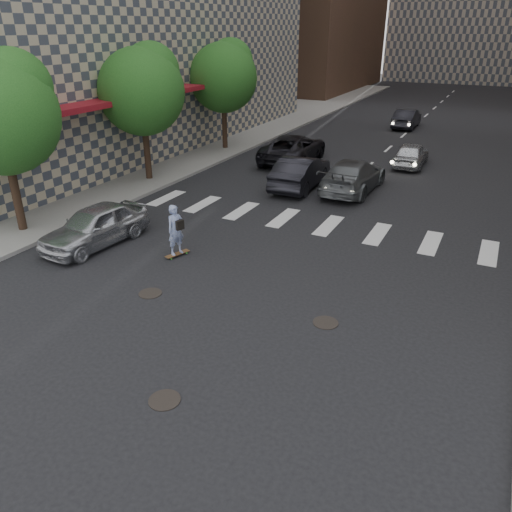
{
  "coord_description": "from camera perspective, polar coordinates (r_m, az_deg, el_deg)",
  "views": [
    {
      "loc": [
        6.74,
        -9.21,
        7.37
      ],
      "look_at": [
        0.91,
        2.54,
        1.3
      ],
      "focal_mm": 35.0,
      "sensor_mm": 36.0,
      "label": 1
    }
  ],
  "objects": [
    {
      "name": "traffic_car_b",
      "position": [
        24.93,
        11.06,
        9.02
      ],
      "size": [
        2.28,
        5.34,
        1.53
      ],
      "primitive_type": "imported",
      "rotation": [
        0.0,
        0.0,
        3.12
      ],
      "color": "#55595D",
      "rests_on": "ground"
    },
    {
      "name": "traffic_car_d",
      "position": [
        30.46,
        17.31,
        11.05
      ],
      "size": [
        1.67,
        4.02,
        1.36
      ],
      "primitive_type": "imported",
      "rotation": [
        0.0,
        0.0,
        3.16
      ],
      "color": "silver",
      "rests_on": "ground"
    },
    {
      "name": "manhole_b",
      "position": [
        15.46,
        -11.99,
        -4.19
      ],
      "size": [
        0.7,
        0.7,
        0.02
      ],
      "primitive_type": "cylinder",
      "color": "black",
      "rests_on": "ground"
    },
    {
      "name": "skateboarder",
      "position": [
        17.38,
        -9.15,
        2.95
      ],
      "size": [
        0.61,
        0.97,
        1.88
      ],
      "rotation": [
        0.0,
        0.0,
        -0.33
      ],
      "color": "brown",
      "rests_on": "ground"
    },
    {
      "name": "manhole_c",
      "position": [
        13.85,
        7.95,
        -7.55
      ],
      "size": [
        0.7,
        0.7,
        0.02
      ],
      "primitive_type": "cylinder",
      "color": "black",
      "rests_on": "ground"
    },
    {
      "name": "manhole_a",
      "position": [
        11.4,
        -10.41,
        -15.88
      ],
      "size": [
        0.7,
        0.7,
        0.02
      ],
      "primitive_type": "cylinder",
      "color": "black",
      "rests_on": "ground"
    },
    {
      "name": "traffic_car_e",
      "position": [
        42.36,
        16.85,
        14.8
      ],
      "size": [
        1.53,
        4.39,
        1.45
      ],
      "primitive_type": "imported",
      "rotation": [
        0.0,
        0.0,
        3.14
      ],
      "color": "black",
      "rests_on": "ground"
    },
    {
      "name": "sidewalk_left",
      "position": [
        36.85,
        -9.7,
        13.08
      ],
      "size": [
        13.0,
        80.0,
        0.15
      ],
      "primitive_type": "cube",
      "color": "gray",
      "rests_on": "ground"
    },
    {
      "name": "tree_b",
      "position": [
        26.15,
        -12.72,
        18.29
      ],
      "size": [
        4.2,
        4.2,
        6.6
      ],
      "color": "#382619",
      "rests_on": "sidewalk_left"
    },
    {
      "name": "traffic_car_a",
      "position": [
        25.1,
        5.11,
        9.54
      ],
      "size": [
        1.86,
        4.86,
        1.58
      ],
      "primitive_type": "imported",
      "rotation": [
        0.0,
        0.0,
        3.18
      ],
      "color": "black",
      "rests_on": "ground"
    },
    {
      "name": "ground",
      "position": [
        13.59,
        -8.32,
        -8.31
      ],
      "size": [
        160.0,
        160.0,
        0.0
      ],
      "primitive_type": "plane",
      "color": "black",
      "rests_on": "ground"
    },
    {
      "name": "tree_a",
      "position": [
        20.55,
        -26.98,
        14.65
      ],
      "size": [
        4.2,
        4.2,
        6.6
      ],
      "color": "#382619",
      "rests_on": "sidewalk_left"
    },
    {
      "name": "tree_c",
      "position": [
        32.77,
        -3.56,
        20.02
      ],
      "size": [
        4.2,
        4.2,
        6.6
      ],
      "color": "#382619",
      "rests_on": "sidewalk_left"
    },
    {
      "name": "traffic_car_c",
      "position": [
        30.1,
        4.29,
        12.17
      ],
      "size": [
        2.96,
        5.92,
        1.61
      ],
      "primitive_type": "imported",
      "rotation": [
        0.0,
        0.0,
        3.19
      ],
      "color": "black",
      "rests_on": "ground"
    },
    {
      "name": "silver_sedan",
      "position": [
        19.14,
        -17.91,
        3.31
      ],
      "size": [
        2.14,
        4.47,
        1.47
      ],
      "primitive_type": "imported",
      "rotation": [
        0.0,
        0.0,
        -0.09
      ],
      "color": "#B6B8BD",
      "rests_on": "ground"
    }
  ]
}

